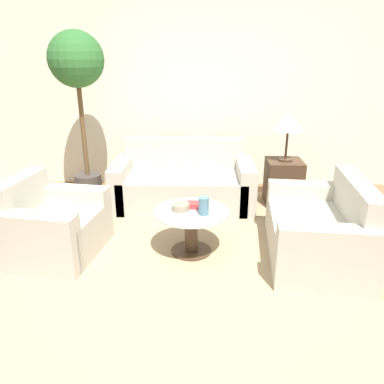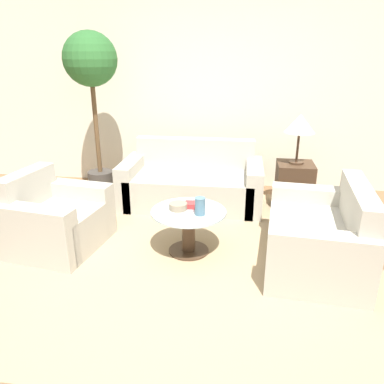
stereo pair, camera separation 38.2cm
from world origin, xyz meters
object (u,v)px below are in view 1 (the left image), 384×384
(vase, at_px, (204,206))
(loveseat, at_px, (323,232))
(sofa_main, at_px, (184,183))
(armchair, at_px, (50,228))
(table_lamp, at_px, (289,123))
(book_stack, at_px, (196,205))
(bowl, at_px, (180,207))
(coffee_table, at_px, (191,226))
(potted_plant, at_px, (78,77))

(vase, bearing_deg, loveseat, 0.54)
(sofa_main, xyz_separation_m, loveseat, (1.41, -1.39, 0.00))
(armchair, height_order, table_lamp, table_lamp)
(sofa_main, xyz_separation_m, book_stack, (0.19, -1.23, 0.20))
(armchair, bearing_deg, bowl, -78.54)
(coffee_table, bearing_deg, potted_plant, 135.75)
(book_stack, bearing_deg, vase, -68.51)
(bowl, bearing_deg, sofa_main, 91.59)
(table_lamp, height_order, vase, table_lamp)
(sofa_main, xyz_separation_m, vase, (0.26, -1.40, 0.26))
(sofa_main, bearing_deg, table_lamp, 0.75)
(coffee_table, height_order, bowl, bowl)
(bowl, bearing_deg, potted_plant, 133.97)
(sofa_main, height_order, armchair, sofa_main)
(armchair, xyz_separation_m, potted_plant, (-0.04, 1.44, 1.34))
(sofa_main, xyz_separation_m, bowl, (0.04, -1.31, 0.21))
(coffee_table, bearing_deg, bowl, 169.21)
(armchair, height_order, coffee_table, armchair)
(loveseat, relative_size, bowl, 7.77)
(coffee_table, xyz_separation_m, table_lamp, (1.17, 1.35, 0.78))
(sofa_main, relative_size, bowl, 10.18)
(bowl, distance_m, book_stack, 0.17)
(coffee_table, bearing_deg, loveseat, -2.79)
(table_lamp, height_order, bowl, table_lamp)
(bowl, bearing_deg, vase, -22.33)
(potted_plant, distance_m, vase, 2.39)
(coffee_table, relative_size, table_lamp, 1.20)
(sofa_main, bearing_deg, loveseat, -44.55)
(loveseat, xyz_separation_m, coffee_table, (-1.27, 0.06, 0.02))
(sofa_main, relative_size, vase, 10.54)
(sofa_main, distance_m, bowl, 1.33)
(vase, relative_size, book_stack, 0.84)
(loveseat, relative_size, vase, 8.05)
(potted_plant, xyz_separation_m, vase, (1.55, -1.47, -1.08))
(vase, distance_m, book_stack, 0.19)
(sofa_main, distance_m, potted_plant, 1.86)
(armchair, bearing_deg, potted_plant, 9.97)
(sofa_main, xyz_separation_m, potted_plant, (-1.29, 0.07, 1.34))
(loveseat, distance_m, potted_plant, 3.35)
(loveseat, height_order, bowl, loveseat)
(loveseat, relative_size, potted_plant, 0.64)
(armchair, xyz_separation_m, table_lamp, (2.56, 1.39, 0.80))
(armchair, distance_m, loveseat, 2.67)
(sofa_main, xyz_separation_m, table_lamp, (1.31, 0.02, 0.80))
(loveseat, height_order, table_lamp, table_lamp)
(sofa_main, distance_m, table_lamp, 1.54)
(sofa_main, relative_size, potted_plant, 0.83)
(book_stack, bearing_deg, table_lamp, 46.26)
(vase, height_order, book_stack, vase)
(sofa_main, xyz_separation_m, armchair, (-1.25, -1.37, 0.00))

